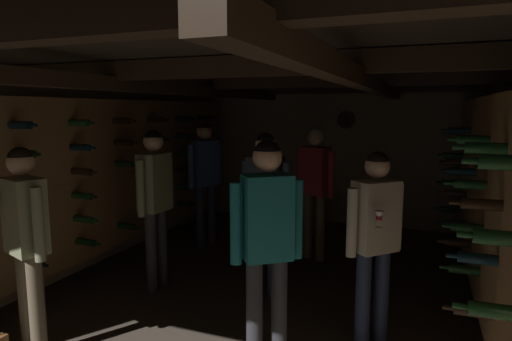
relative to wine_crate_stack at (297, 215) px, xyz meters
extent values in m
plane|color=#473D33|center=(0.29, -2.24, -0.30)|extent=(8.40, 8.40, 0.00)
cube|color=gray|center=(0.29, 0.99, 0.88)|extent=(4.72, 0.06, 2.35)
cube|color=gray|center=(-2.04, -2.24, 0.88)|extent=(0.06, 6.40, 2.35)
cube|color=black|center=(0.29, -2.24, 2.08)|extent=(4.72, 6.52, 0.06)
cube|color=#2D2116|center=(0.29, -5.04, 1.96)|extent=(4.60, 0.14, 0.16)
cube|color=#2D2116|center=(0.29, -3.18, 1.96)|extent=(4.60, 0.14, 0.16)
cube|color=#2D2116|center=(0.29, -1.31, 1.96)|extent=(4.60, 0.14, 0.16)
cube|color=#2D2116|center=(0.29, 0.56, 1.96)|extent=(4.60, 0.14, 0.16)
cube|color=#2D2116|center=(-0.75, -2.24, 1.85)|extent=(0.12, 6.40, 0.12)
cube|color=#2D2116|center=(1.32, -2.24, 1.85)|extent=(0.12, 6.40, 0.12)
cylinder|color=white|center=(0.56, 0.94, 1.46)|extent=(0.27, 0.02, 0.27)
cylinder|color=#2D2314|center=(0.56, 0.93, 1.46)|extent=(0.29, 0.01, 0.29)
cube|color=black|center=(0.56, 0.92, 1.46)|extent=(0.04, 0.01, 0.09)
cube|color=black|center=(0.56, 0.92, 1.46)|extent=(0.09, 0.01, 0.13)
cube|color=#A37547|center=(-1.85, -2.09, 0.85)|extent=(0.32, 5.50, 1.80)
cylinder|color=#0F2838|center=(-1.59, -3.47, 0.21)|extent=(0.28, 0.07, 0.07)
cylinder|color=#0F2838|center=(-1.42, -3.47, 0.21)|extent=(0.07, 0.03, 0.03)
cylinder|color=#143819|center=(-1.59, -2.78, 0.21)|extent=(0.28, 0.07, 0.07)
cylinder|color=#143819|center=(-1.42, -2.78, 0.21)|extent=(0.07, 0.03, 0.03)
cylinder|color=#143819|center=(-1.59, -2.09, 0.21)|extent=(0.28, 0.07, 0.07)
cylinder|color=#143819|center=(-1.42, -2.09, 0.21)|extent=(0.07, 0.03, 0.03)
cylinder|color=black|center=(-1.59, -1.42, 0.21)|extent=(0.28, 0.07, 0.07)
cylinder|color=black|center=(-1.42, -1.42, 0.21)|extent=(0.07, 0.03, 0.03)
cylinder|color=#143819|center=(-1.59, -0.71, 0.21)|extent=(0.28, 0.07, 0.07)
cylinder|color=#143819|center=(-1.42, -0.71, 0.21)|extent=(0.07, 0.03, 0.03)
cylinder|color=#0F2838|center=(-1.59, -3.48, 0.46)|extent=(0.28, 0.07, 0.07)
cylinder|color=#0F2838|center=(-1.42, -3.48, 0.46)|extent=(0.07, 0.03, 0.03)
cylinder|color=#194723|center=(-1.59, -2.79, 0.46)|extent=(0.28, 0.07, 0.07)
cylinder|color=#194723|center=(-1.42, -2.79, 0.46)|extent=(0.07, 0.03, 0.03)
cylinder|color=#194723|center=(-1.59, -0.71, 0.46)|extent=(0.28, 0.07, 0.07)
cylinder|color=#194723|center=(-1.42, -0.71, 0.46)|extent=(0.07, 0.03, 0.03)
cylinder|color=#0F2838|center=(-1.59, -0.05, 0.46)|extent=(0.28, 0.07, 0.07)
cylinder|color=#0F2838|center=(-1.42, -0.05, 0.46)|extent=(0.07, 0.03, 0.03)
cylinder|color=#194723|center=(-1.59, -3.47, 0.72)|extent=(0.28, 0.07, 0.07)
cylinder|color=#194723|center=(-1.42, -3.47, 0.72)|extent=(0.07, 0.03, 0.03)
cylinder|color=#143819|center=(-1.59, -2.79, 0.72)|extent=(0.28, 0.07, 0.07)
cylinder|color=#143819|center=(-1.42, -2.79, 0.72)|extent=(0.07, 0.03, 0.03)
cylinder|color=#0F2838|center=(-1.59, -1.42, 0.72)|extent=(0.28, 0.07, 0.07)
cylinder|color=#0F2838|center=(-1.42, -1.42, 0.72)|extent=(0.07, 0.03, 0.03)
cylinder|color=black|center=(-1.59, -0.72, 0.72)|extent=(0.28, 0.07, 0.07)
cylinder|color=black|center=(-1.42, -0.72, 0.72)|extent=(0.07, 0.03, 0.03)
cylinder|color=#143819|center=(-1.59, -0.02, 0.72)|extent=(0.28, 0.07, 0.07)
cylinder|color=#143819|center=(-1.42, -0.02, 0.72)|extent=(0.07, 0.03, 0.03)
cylinder|color=#143819|center=(-1.59, -3.47, 0.98)|extent=(0.28, 0.07, 0.07)
cylinder|color=#143819|center=(-1.42, -3.47, 0.98)|extent=(0.07, 0.03, 0.03)
cylinder|color=black|center=(-1.59, -2.78, 0.98)|extent=(0.28, 0.07, 0.07)
cylinder|color=black|center=(-1.42, -2.78, 0.98)|extent=(0.07, 0.03, 0.03)
cylinder|color=#143819|center=(-1.59, -2.08, 0.98)|extent=(0.28, 0.07, 0.07)
cylinder|color=#143819|center=(-1.42, -2.08, 0.98)|extent=(0.07, 0.03, 0.03)
cylinder|color=#194723|center=(-1.59, -1.40, 0.98)|extent=(0.28, 0.07, 0.07)
cylinder|color=#194723|center=(-1.42, -1.40, 0.98)|extent=(0.07, 0.03, 0.03)
cylinder|color=#143819|center=(-1.59, -0.72, 0.98)|extent=(0.28, 0.07, 0.07)
cylinder|color=#143819|center=(-1.42, -0.72, 0.98)|extent=(0.07, 0.03, 0.03)
cylinder|color=black|center=(-1.59, -0.04, 0.98)|extent=(0.28, 0.07, 0.07)
cylinder|color=black|center=(-1.42, -0.04, 0.98)|extent=(0.07, 0.03, 0.03)
cylinder|color=#143819|center=(-1.59, -3.47, 1.24)|extent=(0.28, 0.07, 0.07)
cylinder|color=#143819|center=(-1.42, -3.47, 1.24)|extent=(0.07, 0.03, 0.03)
cylinder|color=#0F2838|center=(-1.59, -2.78, 1.24)|extent=(0.28, 0.07, 0.07)
cylinder|color=#0F2838|center=(-1.42, -2.78, 1.24)|extent=(0.07, 0.03, 0.03)
cylinder|color=black|center=(-1.59, -2.08, 1.24)|extent=(0.28, 0.07, 0.07)
cylinder|color=black|center=(-1.42, -2.08, 1.24)|extent=(0.07, 0.03, 0.03)
cylinder|color=#194723|center=(-1.59, -1.39, 1.24)|extent=(0.28, 0.07, 0.07)
cylinder|color=#194723|center=(-1.42, -1.39, 1.24)|extent=(0.07, 0.03, 0.03)
cylinder|color=#0F2838|center=(-1.59, -0.71, 1.24)|extent=(0.28, 0.07, 0.07)
cylinder|color=#0F2838|center=(-1.42, -0.71, 1.24)|extent=(0.07, 0.03, 0.03)
cylinder|color=#194723|center=(-1.59, -0.04, 1.24)|extent=(0.28, 0.07, 0.07)
cylinder|color=#194723|center=(-1.42, -0.04, 1.24)|extent=(0.07, 0.03, 0.03)
cylinder|color=#0F2838|center=(-1.59, -3.48, 1.49)|extent=(0.28, 0.07, 0.07)
cylinder|color=#0F2838|center=(-1.42, -3.48, 1.49)|extent=(0.07, 0.03, 0.03)
cylinder|color=#194723|center=(-1.59, -2.77, 1.49)|extent=(0.28, 0.07, 0.07)
cylinder|color=#194723|center=(-1.42, -2.77, 1.49)|extent=(0.07, 0.03, 0.03)
cylinder|color=black|center=(-1.59, -2.09, 1.49)|extent=(0.28, 0.07, 0.07)
cylinder|color=black|center=(-1.42, -2.09, 1.49)|extent=(0.07, 0.03, 0.03)
cylinder|color=black|center=(-1.59, -1.39, 1.49)|extent=(0.28, 0.07, 0.07)
cylinder|color=black|center=(-1.42, -1.39, 1.49)|extent=(0.07, 0.03, 0.03)
cylinder|color=#0F2838|center=(-1.59, -0.71, 1.49)|extent=(0.28, 0.07, 0.07)
cylinder|color=#0F2838|center=(-1.42, -0.71, 1.49)|extent=(0.07, 0.03, 0.03)
cylinder|color=#0F2838|center=(-1.59, -0.03, 1.49)|extent=(0.28, 0.07, 0.07)
cylinder|color=#0F2838|center=(-1.42, -0.03, 1.49)|extent=(0.07, 0.03, 0.03)
cube|color=#A37547|center=(-1.70, -2.09, 0.08)|extent=(0.02, 5.50, 0.02)
cube|color=#A37547|center=(-1.70, -2.09, 0.34)|extent=(0.02, 5.50, 0.02)
cube|color=#A37547|center=(-1.70, -2.09, 0.59)|extent=(0.02, 5.50, 0.02)
cube|color=#A37547|center=(-1.70, -2.09, 0.85)|extent=(0.02, 5.50, 0.02)
cube|color=#A37547|center=(-1.70, -2.09, 1.11)|extent=(0.02, 5.50, 0.02)
cube|color=#A37547|center=(-1.70, -2.09, 1.36)|extent=(0.02, 5.50, 0.02)
cube|color=#A37547|center=(-1.70, -2.09, 1.62)|extent=(0.02, 5.50, 0.02)
cube|color=#A37547|center=(2.43, -2.09, 0.85)|extent=(0.32, 5.50, 1.80)
cylinder|color=black|center=(2.17, -3.29, 0.31)|extent=(0.28, 0.07, 0.07)
cylinder|color=black|center=(1.99, -3.29, 0.31)|extent=(0.07, 0.03, 0.03)
cylinder|color=#143819|center=(2.17, -2.48, 0.31)|extent=(0.28, 0.07, 0.07)
cylinder|color=#143819|center=(1.99, -2.48, 0.31)|extent=(0.07, 0.03, 0.03)
cylinder|color=black|center=(2.17, -1.70, 0.31)|extent=(0.28, 0.07, 0.07)
cylinder|color=black|center=(1.99, -1.70, 0.31)|extent=(0.07, 0.03, 0.03)
cylinder|color=#0F2838|center=(2.17, -0.92, 0.31)|extent=(0.28, 0.07, 0.07)
cylinder|color=#0F2838|center=(1.99, -0.92, 0.31)|extent=(0.07, 0.03, 0.03)
cylinder|color=#143819|center=(2.17, -0.14, 0.31)|extent=(0.28, 0.07, 0.07)
cylinder|color=#143819|center=(1.99, -0.14, 0.31)|extent=(0.07, 0.03, 0.03)
cylinder|color=#143819|center=(2.17, -4.07, 0.67)|extent=(0.28, 0.07, 0.07)
cylinder|color=#143819|center=(1.99, -4.07, 0.67)|extent=(0.07, 0.03, 0.03)
cylinder|color=#0F2838|center=(2.17, -3.28, 0.67)|extent=(0.28, 0.07, 0.07)
cylinder|color=#0F2838|center=(1.99, -3.28, 0.67)|extent=(0.07, 0.03, 0.03)
cylinder|color=#143819|center=(2.17, -2.48, 0.67)|extent=(0.28, 0.07, 0.07)
cylinder|color=#143819|center=(1.99, -2.48, 0.67)|extent=(0.07, 0.03, 0.03)
cylinder|color=black|center=(2.17, -0.92, 0.67)|extent=(0.28, 0.07, 0.07)
cylinder|color=black|center=(1.99, -0.92, 0.67)|extent=(0.07, 0.03, 0.03)
cylinder|color=#143819|center=(2.17, -0.14, 0.67)|extent=(0.28, 0.07, 0.07)
cylinder|color=#143819|center=(1.99, -0.14, 0.67)|extent=(0.07, 0.03, 0.03)
cylinder|color=#194723|center=(2.17, -4.05, 1.03)|extent=(0.28, 0.07, 0.07)
cylinder|color=#194723|center=(1.99, -4.05, 1.03)|extent=(0.07, 0.03, 0.03)
cylinder|color=black|center=(2.17, -3.27, 1.03)|extent=(0.28, 0.07, 0.07)
cylinder|color=black|center=(1.99, -3.27, 1.03)|extent=(0.07, 0.03, 0.03)
cylinder|color=#194723|center=(2.17, -2.48, 1.03)|extent=(0.28, 0.07, 0.07)
cylinder|color=#194723|center=(1.99, -2.48, 1.03)|extent=(0.07, 0.03, 0.03)
cylinder|color=#0F2838|center=(2.17, -1.70, 1.03)|extent=(0.28, 0.07, 0.07)
cylinder|color=#0F2838|center=(1.99, -1.70, 1.03)|extent=(0.07, 0.03, 0.03)
cylinder|color=black|center=(2.17, -0.92, 1.03)|extent=(0.28, 0.07, 0.07)
cylinder|color=black|center=(1.99, -0.92, 1.03)|extent=(0.07, 0.03, 0.03)
cylinder|color=#143819|center=(2.17, -0.12, 1.03)|extent=(0.28, 0.07, 0.07)
cylinder|color=#143819|center=(1.99, -0.12, 1.03)|extent=(0.07, 0.03, 0.03)
cylinder|color=#194723|center=(2.17, -4.06, 1.39)|extent=(0.28, 0.07, 0.07)
cylinder|color=#194723|center=(1.99, -4.06, 1.39)|extent=(0.07, 0.03, 0.03)
cylinder|color=#194723|center=(2.17, -3.27, 1.39)|extent=(0.28, 0.07, 0.07)
cylinder|color=#194723|center=(1.99, -3.27, 1.39)|extent=(0.07, 0.03, 0.03)
cylinder|color=#194723|center=(2.17, -2.48, 1.39)|extent=(0.28, 0.07, 0.07)
cylinder|color=#194723|center=(1.99, -2.48, 1.39)|extent=(0.07, 0.03, 0.03)
cylinder|color=#0F2838|center=(2.17, -0.92, 1.39)|extent=(0.28, 0.07, 0.07)
cylinder|color=#0F2838|center=(1.99, -0.92, 1.39)|extent=(0.07, 0.03, 0.03)
cube|color=#A37547|center=(2.28, -2.09, 0.13)|extent=(0.02, 5.50, 0.02)
cube|color=#A37547|center=(2.28, -2.09, 0.49)|extent=(0.02, 5.50, 0.02)
cube|color=#A37547|center=(2.28, -2.09, 0.85)|extent=(0.02, 5.50, 0.02)
cube|color=#A37547|center=(2.28, -2.09, 1.21)|extent=(0.02, 5.50, 0.02)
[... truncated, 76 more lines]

